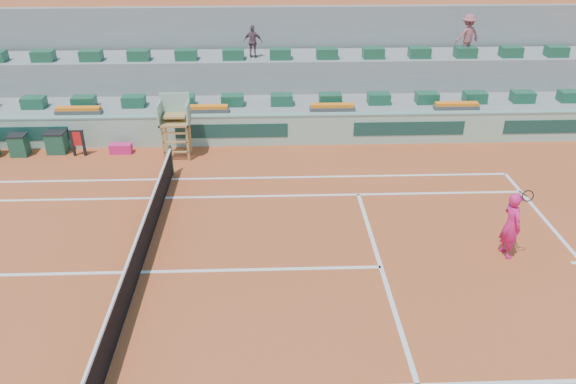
% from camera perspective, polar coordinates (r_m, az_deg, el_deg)
% --- Properties ---
extents(ground, '(90.00, 90.00, 0.00)m').
position_cam_1_polar(ground, '(15.46, -14.78, -7.89)').
color(ground, '#A5431F').
rests_on(ground, ground).
extents(seating_tier_lower, '(36.00, 4.00, 1.20)m').
position_cam_1_polar(seating_tier_lower, '(24.59, -10.15, 7.99)').
color(seating_tier_lower, gray).
rests_on(seating_tier_lower, ground).
extents(seating_tier_upper, '(36.00, 2.40, 2.60)m').
position_cam_1_polar(seating_tier_upper, '(25.88, -9.85, 10.65)').
color(seating_tier_upper, gray).
rests_on(seating_tier_upper, ground).
extents(stadium_back_wall, '(36.00, 0.40, 4.40)m').
position_cam_1_polar(stadium_back_wall, '(27.17, -9.61, 13.47)').
color(stadium_back_wall, gray).
rests_on(stadium_back_wall, ground).
extents(player_bag, '(0.84, 0.37, 0.37)m').
position_cam_1_polar(player_bag, '(22.57, -16.62, 4.25)').
color(player_bag, '#E11D6F').
rests_on(player_bag, ground).
extents(spectator_mid, '(0.85, 0.47, 1.37)m').
position_cam_1_polar(spectator_mid, '(24.80, -3.57, 15.01)').
color(spectator_mid, '#674551').
rests_on(spectator_mid, seating_tier_upper).
extents(spectator_right, '(1.30, 1.01, 1.78)m').
position_cam_1_polar(spectator_right, '(26.15, 17.76, 14.92)').
color(spectator_right, '#9B4D53').
rests_on(spectator_right, seating_tier_upper).
extents(court_lines, '(23.89, 11.09, 0.01)m').
position_cam_1_polar(court_lines, '(15.46, -14.79, -7.87)').
color(court_lines, silver).
rests_on(court_lines, ground).
extents(tennis_net, '(0.10, 11.97, 1.10)m').
position_cam_1_polar(tennis_net, '(15.16, -15.02, -6.27)').
color(tennis_net, black).
rests_on(tennis_net, ground).
extents(advertising_hoarding, '(36.00, 0.34, 1.26)m').
position_cam_1_polar(advertising_hoarding, '(22.54, -10.78, 6.15)').
color(advertising_hoarding, '#8FB49E').
rests_on(advertising_hoarding, ground).
extents(umpire_chair, '(1.10, 0.90, 2.40)m').
position_cam_1_polar(umpire_chair, '(21.30, -11.41, 7.42)').
color(umpire_chair, olive).
rests_on(umpire_chair, ground).
extents(seat_row_lower, '(32.90, 0.60, 0.44)m').
position_cam_1_polar(seat_row_lower, '(23.49, -10.59, 9.11)').
color(seat_row_lower, '#1A4F34').
rests_on(seat_row_lower, seating_tier_lower).
extents(seat_row_upper, '(32.90, 0.60, 0.44)m').
position_cam_1_polar(seat_row_upper, '(24.90, -10.30, 13.58)').
color(seat_row_upper, '#1A4F34').
rests_on(seat_row_upper, seating_tier_upper).
extents(flower_planters, '(26.80, 0.36, 0.28)m').
position_cam_1_polar(flower_planters, '(23.04, -14.55, 8.09)').
color(flower_planters, '#474747').
rests_on(flower_planters, seating_tier_lower).
extents(drink_cooler_a, '(0.75, 0.65, 0.84)m').
position_cam_1_polar(drink_cooler_a, '(23.36, -22.44, 4.70)').
color(drink_cooler_a, '#164431').
rests_on(drink_cooler_a, ground).
extents(drink_cooler_b, '(0.65, 0.57, 0.84)m').
position_cam_1_polar(drink_cooler_b, '(23.67, -25.66, 4.33)').
color(drink_cooler_b, '#164431').
rests_on(drink_cooler_b, ground).
extents(towel_rack, '(0.54, 0.09, 1.03)m').
position_cam_1_polar(towel_rack, '(22.68, -20.59, 4.88)').
color(towel_rack, black).
rests_on(towel_rack, ground).
extents(tennis_player, '(0.57, 0.94, 2.28)m').
position_cam_1_polar(tennis_player, '(16.28, 21.73, -3.11)').
color(tennis_player, '#E11D6F').
rests_on(tennis_player, ground).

